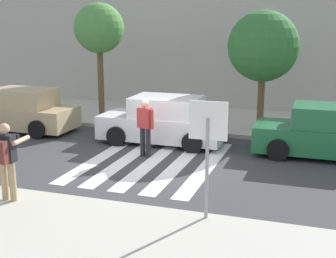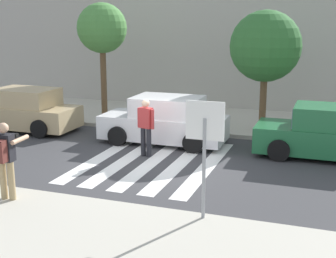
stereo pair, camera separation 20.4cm
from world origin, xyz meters
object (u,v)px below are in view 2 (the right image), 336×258
photographer_with_backpack (5,155)px  street_tree_west (102,29)px  pedestrian_crossing (146,125)px  parked_car_green (328,134)px  parked_car_tan (24,111)px  street_tree_center (265,47)px  stop_sign (205,134)px  parked_car_white (165,121)px

photographer_with_backpack → street_tree_west: 9.56m
pedestrian_crossing → parked_car_green: 5.38m
parked_car_tan → street_tree_center: 9.00m
stop_sign → street_tree_center: (-0.03, 8.08, 1.23)m
stop_sign → parked_car_green: stop_sign is taller
parked_car_white → photographer_with_backpack: bearing=-103.0°
pedestrian_crossing → street_tree_center: street_tree_center is taller
stop_sign → parked_car_white: size_ratio=0.58×
pedestrian_crossing → street_tree_west: (-3.64, 4.45, 2.65)m
parked_car_tan → parked_car_white: same height
parked_car_tan → parked_car_green: bearing=0.0°
pedestrian_crossing → street_tree_west: street_tree_west is taller
parked_car_green → street_tree_west: bearing=162.5°
stop_sign → parked_car_tan: (-8.39, 5.70, -1.13)m
parked_car_white → street_tree_center: size_ratio=0.98×
stop_sign → pedestrian_crossing: (-2.86, 4.01, -0.88)m
photographer_with_backpack → parked_car_white: (1.43, 6.21, -0.44)m
parked_car_green → photographer_with_backpack: bearing=-136.5°
street_tree_center → parked_car_tan: bearing=-164.1°
photographer_with_backpack → street_tree_center: size_ratio=0.41×
stop_sign → parked_car_white: 6.48m
parked_car_green → stop_sign: bearing=-111.5°
street_tree_west → parked_car_green: bearing=-17.5°
photographer_with_backpack → parked_car_white: 6.39m
pedestrian_crossing → street_tree_west: 6.33m
stop_sign → street_tree_center: 8.17m
pedestrian_crossing → parked_car_white: 1.70m
stop_sign → photographer_with_backpack: (-4.31, -0.51, -0.69)m
parked_car_green → street_tree_west: (-8.75, 2.77, 2.89)m
parked_car_white → stop_sign: bearing=-63.2°
street_tree_center → pedestrian_crossing: bearing=-124.9°
pedestrian_crossing → parked_car_white: (-0.01, 1.68, -0.25)m
stop_sign → pedestrian_crossing: 5.01m
parked_car_tan → street_tree_center: bearing=15.9°
stop_sign → parked_car_tan: bearing=145.8°
parked_car_green → parked_car_tan: bearing=180.0°
stop_sign → street_tree_west: 10.82m
parked_car_green → street_tree_west: 9.62m
photographer_with_backpack → parked_car_green: bearing=43.5°
parked_car_green → street_tree_center: size_ratio=0.98×
photographer_with_backpack → street_tree_center: street_tree_center is taller
photographer_with_backpack → street_tree_center: 9.78m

